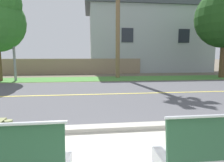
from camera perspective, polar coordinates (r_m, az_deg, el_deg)
ground_plane at (r=10.05m, az=-5.08°, el=-2.26°), size 140.00×140.00×0.00m
curb_edge at (r=4.57m, az=-2.64°, el=-13.57°), size 44.00×0.30×0.11m
street_asphalt at (r=8.58m, az=-4.74°, el=-3.92°), size 52.00×8.00×0.01m
road_centre_line at (r=8.58m, az=-4.74°, el=-3.89°), size 48.00×0.14×0.01m
far_verge_grass at (r=14.19m, az=-5.64°, el=0.62°), size 48.00×2.80×0.02m
bench_right at (r=3.05m, az=29.49°, el=-17.67°), size 1.71×0.48×1.01m
streetlamp at (r=14.86m, az=-26.82°, el=14.82°), size 0.24×2.10×6.59m
garden_wall at (r=18.28m, az=-12.09°, el=4.20°), size 13.00×0.36×1.40m
house_across_street at (r=22.40m, az=9.93°, el=12.17°), size 13.24×6.91×7.05m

